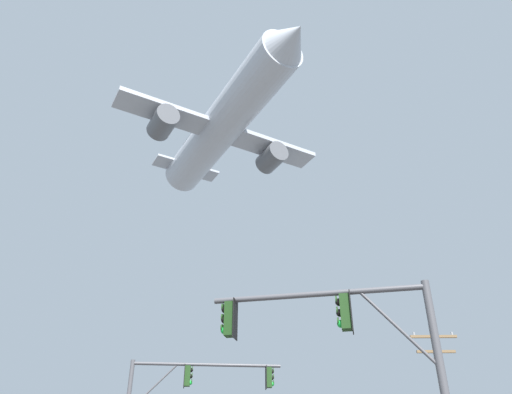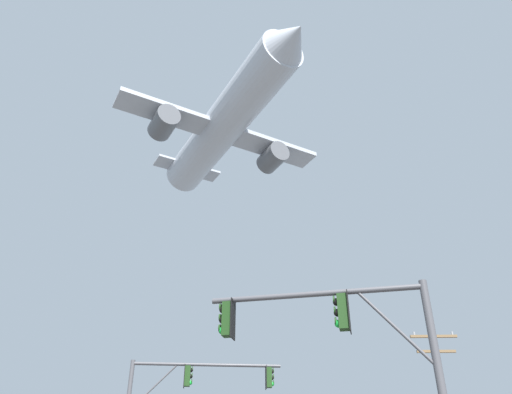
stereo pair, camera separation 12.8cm
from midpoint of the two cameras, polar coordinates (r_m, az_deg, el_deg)
The scene contains 2 objects.
signal_pole_near at distance 12.74m, azimuth 11.26°, elevation -16.52°, with size 5.54×1.26×6.01m.
airplane at distance 54.66m, azimuth -3.62°, elevation 8.46°, with size 21.78×28.21×8.35m.
Camera 2 is at (0.90, -5.86, 1.66)m, focal length 34.33 mm.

